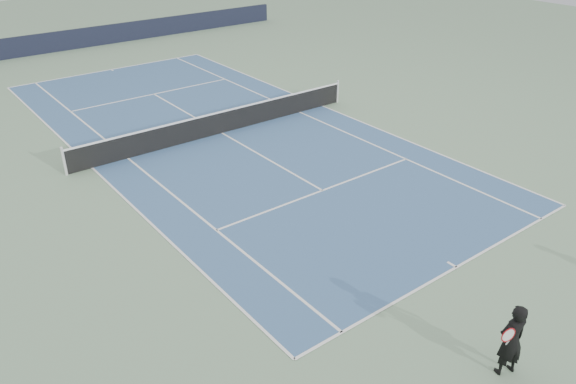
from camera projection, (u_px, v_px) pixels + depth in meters
ground at (222, 133)px, 23.24m from camera, size 80.00×80.00×0.00m
court_surface at (222, 133)px, 23.23m from camera, size 10.97×23.77×0.01m
tennis_net at (221, 122)px, 23.00m from camera, size 12.90×0.10×1.07m
windscreen_far at (73, 39)px, 35.47m from camera, size 30.00×0.25×1.20m
tennis_player at (511, 340)px, 11.29m from camera, size 0.83×0.64×1.72m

